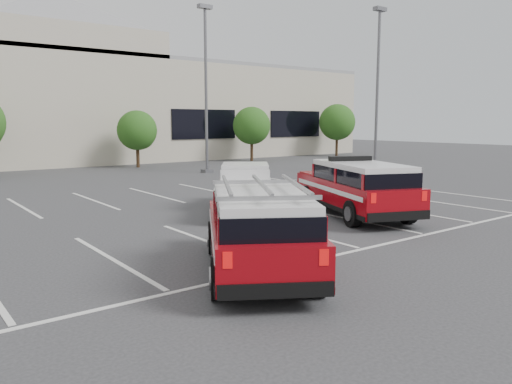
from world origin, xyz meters
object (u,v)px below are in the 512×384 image
Objects in this scene: tree_far_right at (337,123)px; convention_building at (27,102)px; tree_right at (252,127)px; white_pickup at (245,193)px; tree_mid_right at (138,132)px; fire_chief_suv at (356,192)px; ladder_suv at (259,237)px; light_pole_mid at (206,89)px; light_pole_right at (377,90)px.

convention_building is at bearing 158.49° from tree_far_right.
tree_right is at bearing -180.00° from tree_far_right.
convention_building is at bearing 127.71° from white_pickup.
tree_mid_right reaches higher than fire_chief_suv.
tree_far_right reaches higher than tree_right.
ladder_suv is (-18.40, -24.91, -1.98)m from tree_right.
tree_far_right is at bearing 18.48° from light_pole_mid.
tree_far_right is 37.84m from ladder_suv.
light_pole_mid is 14.75m from white_pickup.
tree_mid_right is 0.82× the size of tree_far_right.
light_pole_right is (0.91, -12.05, 2.41)m from tree_right.
tree_far_right reaches higher than ladder_suv.
white_pickup is (-4.24, -18.66, -1.84)m from tree_mid_right.
white_pickup is at bearing -142.40° from tree_far_right.
tree_mid_right is 0.75× the size of ladder_suv.
light_pole_mid is at bearing 100.38° from white_pickup.
light_pole_right reaches higher than tree_far_right.
convention_building is 5.86× the size of light_pole_right.
tree_mid_right is 10.00m from tree_right.
light_pole_right is 1.69× the size of fire_chief_suv.
tree_mid_right is at bearing 102.33° from ladder_suv.
white_pickup is (-24.24, -18.66, -2.37)m from tree_far_right.
white_pickup is at bearing -127.34° from tree_right.
white_pickup is at bearing -88.65° from convention_building.
tree_mid_right is at bearing 107.52° from light_pole_mid.
tree_far_right is at bearing 66.51° from fire_chief_suv.
convention_building reaches higher than tree_right.
convention_building is 28.78m from white_pickup.
tree_right is 24.71m from fire_chief_suv.
convention_building is at bearing 125.89° from light_pole_right.
tree_far_right is (24.91, -9.82, -1.68)m from convention_building.
tree_far_right is at bearing 72.22° from ladder_suv.
convention_building is at bearing 116.57° from tree_mid_right.
light_pole_mid is 1.69× the size of fire_chief_suv.
light_pole_right reaches higher than tree_right.
light_pole_mid is (-8.09, -6.05, 2.41)m from tree_right.
convention_building is at bearing 115.23° from ladder_suv.
tree_far_right is at bearing 0.00° from tree_mid_right.
tree_far_right is (20.00, 0.00, 0.54)m from tree_mid_right.
light_pole_mid is at bearing -161.52° from tree_far_right.
ladder_suv is (-8.40, -24.91, -1.71)m from tree_mid_right.
fire_chief_suv is (3.17, -31.47, -3.90)m from convention_building.
light_pole_mid is 1.86× the size of white_pickup.
white_pickup is (-14.24, -18.66, -2.10)m from tree_right.
tree_right is 23.57m from white_pickup.
ladder_suv reaches higher than white_pickup.
fire_chief_suv is at bearing 57.03° from ladder_suv.
light_pole_mid is at bearing -66.74° from convention_building.
white_pickup is (-15.15, -6.62, -4.52)m from light_pole_right.
light_pole_right is at bearing -54.11° from convention_building.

